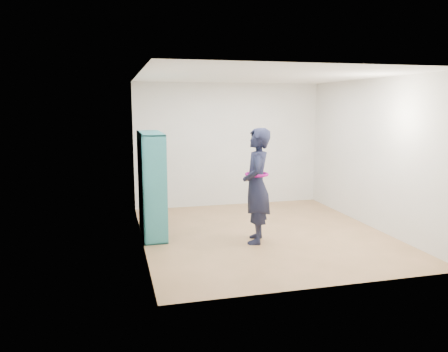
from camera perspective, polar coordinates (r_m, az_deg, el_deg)
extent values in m
plane|color=olive|center=(7.45, 5.15, -7.50)|extent=(4.50, 4.50, 0.00)
plane|color=white|center=(7.15, 5.46, 12.88)|extent=(4.50, 4.50, 0.00)
cube|color=beige|center=(6.78, -10.84, 1.94)|extent=(0.02, 4.50, 2.60)
cube|color=beige|center=(8.08, 18.80, 2.77)|extent=(0.02, 4.50, 2.60)
cube|color=beige|center=(9.32, 0.64, 4.08)|extent=(4.00, 0.02, 2.60)
cube|color=beige|center=(5.14, 13.74, -0.48)|extent=(4.00, 0.02, 2.60)
cube|color=teal|center=(6.72, -8.97, -1.94)|extent=(0.37, 0.03, 1.70)
cube|color=teal|center=(7.95, -9.84, -0.23)|extent=(0.37, 0.03, 1.70)
cube|color=teal|center=(7.53, -9.27, -7.30)|extent=(0.37, 1.28, 0.03)
cube|color=teal|center=(7.24, -9.62, 5.53)|extent=(0.37, 1.28, 0.03)
cube|color=teal|center=(7.32, -10.79, -1.07)|extent=(0.03, 1.28, 1.70)
cube|color=teal|center=(7.14, -9.30, -1.30)|extent=(0.35, 0.03, 1.65)
cube|color=teal|center=(7.54, -9.58, -0.74)|extent=(0.35, 0.03, 1.65)
cube|color=teal|center=(7.42, -9.36, -4.15)|extent=(0.35, 1.22, 0.03)
cube|color=teal|center=(7.34, -9.44, -1.01)|extent=(0.35, 1.22, 0.03)
cube|color=teal|center=(7.28, -9.53, 2.18)|extent=(0.35, 1.22, 0.03)
cube|color=beige|center=(7.12, -8.81, -7.79)|extent=(0.23, 0.15, 0.06)
cube|color=black|center=(6.93, -8.78, -3.71)|extent=(0.19, 0.17, 0.30)
cube|color=maroon|center=(6.85, -8.86, -0.49)|extent=(0.19, 0.17, 0.26)
cube|color=silver|center=(6.86, -9.07, 2.26)|extent=(0.23, 0.15, 0.09)
cube|color=navy|center=(7.43, -9.01, -6.26)|extent=(0.19, 0.17, 0.26)
cube|color=brown|center=(7.33, -9.09, -3.30)|extent=(0.19, 0.17, 0.22)
cube|color=#BFB28C|center=(7.32, -9.28, -0.68)|extent=(0.23, 0.15, 0.06)
cube|color=#26594C|center=(7.20, -9.26, 3.26)|extent=(0.19, 0.17, 0.26)
cube|color=beige|center=(7.82, -9.31, -5.32)|extent=(0.19, 0.17, 0.31)
cube|color=black|center=(7.80, -9.48, -3.06)|extent=(0.23, 0.15, 0.09)
cube|color=maroon|center=(7.66, -9.46, 0.45)|extent=(0.19, 0.17, 0.24)
cube|color=silver|center=(7.60, -9.55, 3.64)|extent=(0.19, 0.17, 0.28)
imported|color=black|center=(6.81, 4.28, -1.30)|extent=(0.62, 0.76, 1.80)
torus|color=#A40C79|center=(6.78, 4.30, 0.23)|extent=(0.47, 0.47, 0.04)
cube|color=silver|center=(6.87, 2.98, -0.18)|extent=(0.04, 0.10, 0.14)
cube|color=black|center=(6.87, 2.98, -0.18)|extent=(0.04, 0.09, 0.13)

